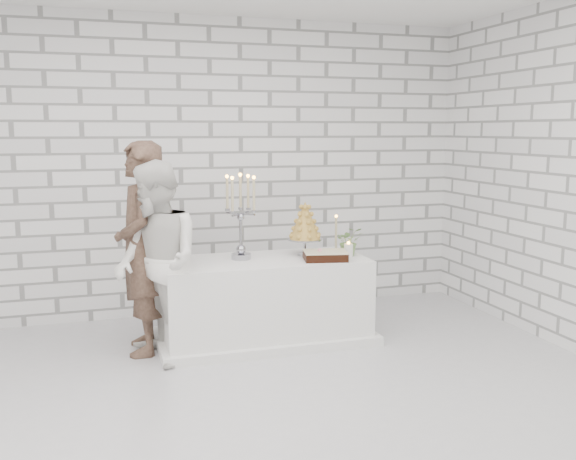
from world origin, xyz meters
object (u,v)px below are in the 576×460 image
object	(u,v)px
cake_table	(265,300)
croquembouche	(305,228)
bride	(157,263)
groom	(141,248)
candelabra	(241,216)

from	to	relation	value
cake_table	croquembouche	world-z (taller)	croquembouche
bride	croquembouche	bearing A→B (deg)	86.75
bride	groom	bearing A→B (deg)	-178.75
croquembouche	bride	bearing A→B (deg)	-166.54
groom	cake_table	bearing A→B (deg)	89.73
cake_table	bride	world-z (taller)	bride
candelabra	croquembouche	size ratio (longest dim) A/B	1.54
cake_table	candelabra	xyz separation A→B (m)	(-0.20, 0.06, 0.76)
cake_table	bride	bearing A→B (deg)	-164.58
cake_table	bride	distance (m)	1.10
cake_table	croquembouche	distance (m)	0.74
groom	candelabra	world-z (taller)	groom
groom	candelabra	size ratio (longest dim) A/B	2.35
groom	bride	size ratio (longest dim) A/B	1.09
cake_table	candelabra	bearing A→B (deg)	163.40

